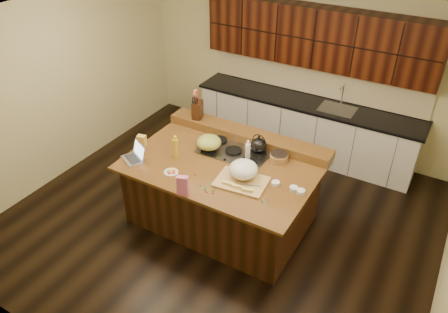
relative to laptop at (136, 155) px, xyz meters
The scene contains 35 objects.
room 1.18m from the laptop, 24.41° to the left, with size 5.52×5.02×2.72m.
island 1.23m from the laptop, 24.41° to the left, with size 2.40×1.60×0.92m.
back_ledge 1.55m from the laptop, 48.77° to the left, with size 2.40×0.30×0.12m, color black.
cooktop 1.27m from the laptop, 36.81° to the left, with size 0.92×0.52×0.05m.
back_counter 2.99m from the laptop, 63.86° to the left, with size 3.70×0.66×2.40m.
kettle 1.59m from the laptop, 34.08° to the left, with size 0.21×0.21×0.19m, color black.
green_bowl 0.96m from the laptop, 41.34° to the left, with size 0.33×0.33×0.18m, color olive.
laptop is the anchor object (origin of this frame).
oil_bottle 0.53m from the laptop, 33.67° to the left, with size 0.07×0.07×0.27m, color gold.
vinegar_bottle 1.44m from the laptop, 28.55° to the left, with size 0.06×0.06×0.25m, color silver.
wooden_tray 1.44m from the laptop, 11.78° to the left, with size 0.65×0.51×0.24m.
ramekin_a 2.06m from the laptop, 11.46° to the left, with size 0.10×0.10×0.04m, color white.
ramekin_b 2.15m from the laptop, 10.67° to the left, with size 0.10×0.10×0.04m, color white.
ramekin_c 1.84m from the laptop, 12.46° to the left, with size 0.10×0.10×0.04m, color white.
strainer_bowl 1.84m from the laptop, 28.97° to the left, with size 0.24×0.24×0.09m, color #996B3F.
kitchen_timer 1.83m from the laptop, ahead, with size 0.08×0.08×0.07m, color silver.
pink_bag 0.99m from the laptop, 17.46° to the right, with size 0.13×0.07×0.25m, color pink.
candy_plate 0.58m from the laptop, ahead, with size 0.18×0.18×0.01m, color white.
package_box 0.32m from the laptop, 114.55° to the left, with size 0.11×0.08×0.16m, color #E6B851.
utensil_crock 1.18m from the laptop, 81.03° to the left, with size 0.12×0.12×0.14m, color white.
knife_block 1.19m from the laptop, 80.30° to the left, with size 0.12×0.20×0.25m, color black.
gumdrop_0 0.87m from the laptop, ahead, with size 0.02×0.02×0.02m, color red.
gumdrop_1 0.86m from the laptop, ahead, with size 0.02×0.02×0.02m, color #198C26.
gumdrop_2 1.19m from the laptop, ahead, with size 0.02×0.02×0.02m, color red.
gumdrop_3 1.04m from the laptop, ahead, with size 0.02×0.02×0.02m, color #198C26.
gumdrop_4 0.79m from the laptop, ahead, with size 0.02×0.02×0.02m, color red.
gumdrop_5 1.12m from the laptop, ahead, with size 0.02×0.02×0.02m, color #198C26.
gumdrop_6 1.16m from the laptop, ahead, with size 0.02×0.02×0.02m, color red.
gumdrop_7 1.22m from the laptop, ahead, with size 0.02×0.02×0.02m, color #198C26.
gumdrop_8 0.78m from the laptop, ahead, with size 0.02×0.02×0.02m, color red.
gumdrop_9 1.12m from the laptop, ahead, with size 0.02×0.02×0.02m, color #198C26.
gumdrop_10 1.18m from the laptop, ahead, with size 0.02×0.02×0.02m, color red.
gumdrop_11 1.14m from the laptop, ahead, with size 0.02×0.02×0.02m, color #198C26.
gumdrop_12 1.25m from the laptop, ahead, with size 0.02×0.02×0.02m, color red.
gumdrop_13 1.24m from the laptop, ahead, with size 0.02×0.02×0.02m, color #198C26.
Camera 1 is at (2.33, -3.94, 4.05)m, focal length 35.00 mm.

